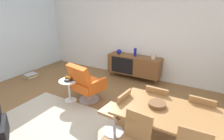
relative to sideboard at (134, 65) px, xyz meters
The scene contains 16 objects.
ground_plane 2.35m from the sideboard, 94.30° to the right, with size 8.32×8.32×0.00m, color brown.
wall_back 1.02m from the sideboard, 119.81° to the left, with size 6.80×0.12×2.80m, color silver.
sideboard is the anchor object (origin of this frame).
vase_cobalt 0.40m from the sideboard, ahead, with size 0.08×0.08×0.23m.
vase_sculptural_dark 0.67m from the sideboard, ahead, with size 0.12×0.12×0.25m.
vase_ceramic_small 0.62m from the sideboard, behind, with size 0.15×0.15×0.14m.
dining_table 2.94m from the sideboard, 56.44° to the right, with size 1.60×0.90×0.74m.
wooden_bowl_on_table 2.79m from the sideboard, 60.03° to the right, with size 0.26×0.26×0.06m, color brown.
dining_chair_back_right 2.73m from the sideboard, 43.75° to the right, with size 0.41×0.44×0.86m.
dining_chair_near_window 2.56m from the sideboard, 73.35° to the right, with size 0.45×0.43×0.86m.
dining_chair_back_left 2.27m from the sideboard, 56.02° to the right, with size 0.41×0.43×0.86m.
lounge_chair_red 1.85m from the sideboard, 103.48° to the right, with size 0.80×0.76×0.95m.
side_table_round 2.13m from the sideboard, 111.70° to the right, with size 0.44×0.44×0.52m.
fruit_bowl 2.13m from the sideboard, 111.69° to the right, with size 0.20×0.20×0.11m.
magazine_stack 3.23m from the sideboard, 151.80° to the right, with size 0.33×0.40×0.12m.
area_rug 2.92m from the sideboard, 100.40° to the right, with size 2.20×1.70×0.01m, color #B7AD99.
Camera 1 is at (2.13, -2.45, 2.19)m, focal length 28.68 mm.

